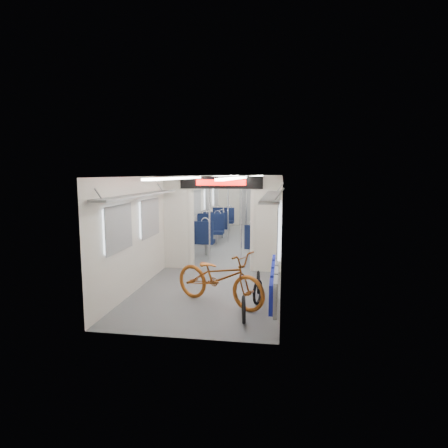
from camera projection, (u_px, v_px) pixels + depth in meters
name	position (u px, v px, depth m)	size (l,w,h in m)	color
carriage	(231.00, 204.00, 10.83)	(12.00, 12.02, 2.31)	#515456
bicycle	(219.00, 277.00, 6.75)	(0.66, 1.90, 1.00)	#8E4714
flip_bench	(275.00, 281.00, 6.25)	(0.12, 2.11, 0.52)	gray
bike_hoop_a	(244.00, 311.00, 5.91)	(0.45, 0.45, 0.05)	black
bike_hoop_b	(258.00, 293.00, 6.78)	(0.47, 0.47, 0.05)	black
bike_hoop_c	(258.00, 284.00, 7.38)	(0.46, 0.46, 0.05)	black
seat_bay_near_left	(205.00, 232.00, 11.74)	(0.93, 2.17, 1.13)	black
seat_bay_near_right	(263.00, 236.00, 10.96)	(0.92, 2.12, 1.11)	black
seat_bay_far_left	(220.00, 221.00, 14.59)	(0.90, 2.01, 1.08)	black
seat_bay_far_right	(268.00, 221.00, 14.56)	(0.88, 1.95, 1.06)	black
stanchion_near_left	(210.00, 221.00, 9.57)	(0.04, 0.04, 2.30)	silver
stanchion_near_right	(241.00, 219.00, 10.00)	(0.04, 0.04, 2.30)	silver
stanchion_far_left	(228.00, 209.00, 12.80)	(0.05, 0.05, 2.30)	silver
stanchion_far_right	(246.00, 209.00, 12.92)	(0.04, 0.04, 2.30)	silver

